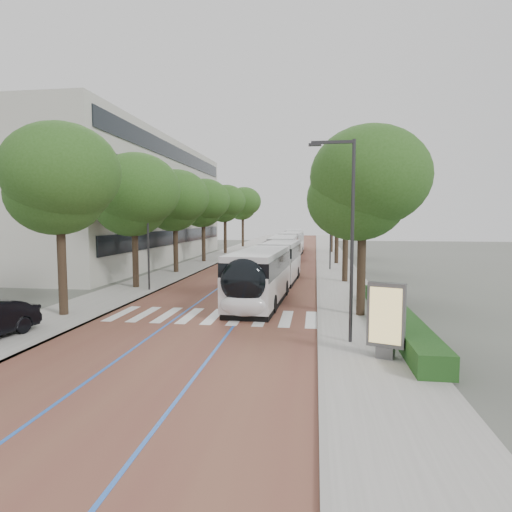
{
  "coord_description": "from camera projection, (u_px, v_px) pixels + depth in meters",
  "views": [
    {
      "loc": [
        5.37,
        -20.19,
        5.05
      ],
      "look_at": [
        1.18,
        9.84,
        2.4
      ],
      "focal_mm": 30.0,
      "sensor_mm": 36.0,
      "label": 1
    }
  ],
  "objects": [
    {
      "name": "lead_bus",
      "position": [
        270.0,
        269.0,
        28.98
      ],
      "size": [
        3.43,
        18.5,
        3.2
      ],
      "rotation": [
        0.0,
        0.0,
        -0.05
      ],
      "color": "black",
      "rests_on": "ground"
    },
    {
      "name": "trees_left",
      "position": [
        195.0,
        203.0,
        45.78
      ],
      "size": [
        6.13,
        60.87,
        10.03
      ],
      "color": "black",
      "rests_on": "ground"
    },
    {
      "name": "streetlight_near",
      "position": [
        348.0,
        225.0,
        16.81
      ],
      "size": [
        1.82,
        0.2,
        8.0
      ],
      "color": "#2C2C2E",
      "rests_on": "sidewalk_right"
    },
    {
      "name": "ground",
      "position": [
        205.0,
        321.0,
        21.1
      ],
      "size": [
        160.0,
        160.0,
        0.0
      ],
      "primitive_type": "plane",
      "color": "#51544C",
      "rests_on": "ground"
    },
    {
      "name": "lane_line_right",
      "position": [
        288.0,
        254.0,
        60.34
      ],
      "size": [
        0.12,
        126.0,
        0.01
      ],
      "primitive_type": "cube",
      "color": "blue",
      "rests_on": "road"
    },
    {
      "name": "kerb_left",
      "position": [
        238.0,
        254.0,
        61.33
      ],
      "size": [
        0.2,
        140.0,
        0.14
      ],
      "primitive_type": "cube",
      "color": "gray",
      "rests_on": "ground"
    },
    {
      "name": "trees_right",
      "position": [
        342.0,
        204.0,
        38.56
      ],
      "size": [
        5.92,
        47.49,
        9.07
      ],
      "color": "black",
      "rests_on": "ground"
    },
    {
      "name": "road",
      "position": [
        277.0,
        254.0,
        60.56
      ],
      "size": [
        11.0,
        140.0,
        0.02
      ],
      "primitive_type": "cube",
      "color": "brown",
      "rests_on": "ground"
    },
    {
      "name": "office_building",
      "position": [
        105.0,
        202.0,
        50.79
      ],
      "size": [
        18.11,
        40.0,
        14.0
      ],
      "color": "#9E9D93",
      "rests_on": "ground"
    },
    {
      "name": "bus_queued_0",
      "position": [
        284.0,
        252.0,
        44.57
      ],
      "size": [
        2.63,
        12.42,
        3.2
      ],
      "rotation": [
        0.0,
        0.0,
        0.01
      ],
      "color": "silver",
      "rests_on": "ground"
    },
    {
      "name": "sidewalk_right",
      "position": [
        331.0,
        255.0,
        59.53
      ],
      "size": [
        4.0,
        140.0,
        0.12
      ],
      "primitive_type": "cube",
      "color": "gray",
      "rests_on": "ground"
    },
    {
      "name": "lamp_post_left",
      "position": [
        148.0,
        232.0,
        29.47
      ],
      "size": [
        0.14,
        0.14,
        8.0
      ],
      "primitive_type": "cylinder",
      "color": "#2C2C2E",
      "rests_on": "sidewalk_left"
    },
    {
      "name": "zebra_crossing",
      "position": [
        214.0,
        316.0,
        22.05
      ],
      "size": [
        10.55,
        3.6,
        0.01
      ],
      "color": "silver",
      "rests_on": "ground"
    },
    {
      "name": "sidewalk_left",
      "position": [
        225.0,
        253.0,
        61.59
      ],
      "size": [
        4.0,
        140.0,
        0.12
      ],
      "primitive_type": "cube",
      "color": "gray",
      "rests_on": "ground"
    },
    {
      "name": "bus_queued_1",
      "position": [
        292.0,
        244.0,
        57.89
      ],
      "size": [
        2.92,
        12.47,
        3.2
      ],
      "rotation": [
        0.0,
        0.0,
        -0.03
      ],
      "color": "silver",
      "rests_on": "ground"
    },
    {
      "name": "bus_queued_2",
      "position": [
        294.0,
        239.0,
        70.59
      ],
      "size": [
        2.7,
        12.43,
        3.2
      ],
      "rotation": [
        0.0,
        0.0,
        0.01
      ],
      "color": "silver",
      "rests_on": "ground"
    },
    {
      "name": "kerb_right",
      "position": [
        317.0,
        254.0,
        59.79
      ],
      "size": [
        0.2,
        140.0,
        0.14
      ],
      "primitive_type": "cube",
      "color": "gray",
      "rests_on": "ground"
    },
    {
      "name": "lane_line_left",
      "position": [
        266.0,
        254.0,
        60.78
      ],
      "size": [
        0.12,
        126.0,
        0.01
      ],
      "primitive_type": "cube",
      "color": "blue",
      "rests_on": "road"
    },
    {
      "name": "hedge",
      "position": [
        396.0,
        317.0,
        19.8
      ],
      "size": [
        1.2,
        14.0,
        0.8
      ],
      "primitive_type": "cube",
      "color": "#1A4116",
      "rests_on": "sidewalk_right"
    },
    {
      "name": "ad_panel",
      "position": [
        386.0,
        319.0,
        15.1
      ],
      "size": [
        1.34,
        0.75,
        2.69
      ],
      "rotation": [
        0.0,
        0.0,
        -0.33
      ],
      "color": "#59595B",
      "rests_on": "sidewalk_right"
    },
    {
      "name": "streetlight_far",
      "position": [
        329.0,
        221.0,
        41.47
      ],
      "size": [
        1.82,
        0.2,
        8.0
      ],
      "color": "#2C2C2E",
      "rests_on": "sidewalk_right"
    }
  ]
}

